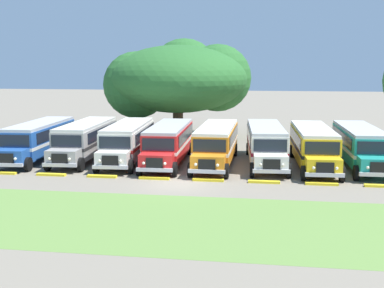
{
  "coord_description": "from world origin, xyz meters",
  "views": [
    {
      "loc": [
        5.32,
        -30.01,
        7.42
      ],
      "look_at": [
        0.0,
        5.64,
        1.6
      ],
      "focal_mm": 46.55,
      "sensor_mm": 36.0,
      "label": 1
    }
  ],
  "objects_px": {
    "parked_bus_slot_1": "(86,139)",
    "parked_bus_slot_7": "(360,145)",
    "parked_bus_slot_6": "(313,145)",
    "parked_bus_slot_4": "(216,143)",
    "parked_bus_slot_3": "(169,142)",
    "parked_bus_slot_0": "(39,138)",
    "broad_shade_tree": "(180,79)",
    "parked_bus_slot_2": "(128,140)",
    "parked_bus_slot_5": "(266,142)"
  },
  "relations": [
    {
      "from": "parked_bus_slot_1",
      "to": "broad_shade_tree",
      "type": "height_order",
      "value": "broad_shade_tree"
    },
    {
      "from": "parked_bus_slot_2",
      "to": "parked_bus_slot_5",
      "type": "xyz_separation_m",
      "value": [
        10.59,
        0.3,
        0.0
      ]
    },
    {
      "from": "parked_bus_slot_1",
      "to": "parked_bus_slot_3",
      "type": "bearing_deg",
      "value": 82.81
    },
    {
      "from": "parked_bus_slot_4",
      "to": "broad_shade_tree",
      "type": "bearing_deg",
      "value": -158.43
    },
    {
      "from": "parked_bus_slot_3",
      "to": "parked_bus_slot_6",
      "type": "xyz_separation_m",
      "value": [
        10.74,
        0.11,
        0.0
      ]
    },
    {
      "from": "parked_bus_slot_0",
      "to": "parked_bus_slot_6",
      "type": "relative_size",
      "value": 1.0
    },
    {
      "from": "parked_bus_slot_3",
      "to": "parked_bus_slot_5",
      "type": "distance_m",
      "value": 7.34
    },
    {
      "from": "broad_shade_tree",
      "to": "parked_bus_slot_2",
      "type": "bearing_deg",
      "value": -98.39
    },
    {
      "from": "parked_bus_slot_2",
      "to": "parked_bus_slot_6",
      "type": "relative_size",
      "value": 1.0
    },
    {
      "from": "parked_bus_slot_2",
      "to": "parked_bus_slot_7",
      "type": "height_order",
      "value": "same"
    },
    {
      "from": "parked_bus_slot_1",
      "to": "parked_bus_slot_7",
      "type": "relative_size",
      "value": 1.0
    },
    {
      "from": "parked_bus_slot_4",
      "to": "broad_shade_tree",
      "type": "height_order",
      "value": "broad_shade_tree"
    },
    {
      "from": "parked_bus_slot_4",
      "to": "parked_bus_slot_6",
      "type": "bearing_deg",
      "value": 91.04
    },
    {
      "from": "parked_bus_slot_6",
      "to": "parked_bus_slot_2",
      "type": "bearing_deg",
      "value": -93.34
    },
    {
      "from": "parked_bus_slot_4",
      "to": "parked_bus_slot_7",
      "type": "bearing_deg",
      "value": 94.09
    },
    {
      "from": "parked_bus_slot_1",
      "to": "parked_bus_slot_3",
      "type": "xyz_separation_m",
      "value": [
        6.79,
        -0.56,
        0.0
      ]
    },
    {
      "from": "parked_bus_slot_0",
      "to": "parked_bus_slot_5",
      "type": "bearing_deg",
      "value": 88.86
    },
    {
      "from": "parked_bus_slot_5",
      "to": "parked_bus_slot_3",
      "type": "bearing_deg",
      "value": -88.75
    },
    {
      "from": "parked_bus_slot_6",
      "to": "parked_bus_slot_4",
      "type": "bearing_deg",
      "value": -91.65
    },
    {
      "from": "parked_bus_slot_5",
      "to": "parked_bus_slot_7",
      "type": "bearing_deg",
      "value": 86.41
    },
    {
      "from": "parked_bus_slot_0",
      "to": "parked_bus_slot_1",
      "type": "bearing_deg",
      "value": 94.02
    },
    {
      "from": "parked_bus_slot_0",
      "to": "parked_bus_slot_5",
      "type": "relative_size",
      "value": 1.0
    },
    {
      "from": "parked_bus_slot_3",
      "to": "broad_shade_tree",
      "type": "height_order",
      "value": "broad_shade_tree"
    },
    {
      "from": "parked_bus_slot_1",
      "to": "parked_bus_slot_7",
      "type": "xyz_separation_m",
      "value": [
        20.93,
        0.15,
        0.0
      ]
    },
    {
      "from": "parked_bus_slot_1",
      "to": "broad_shade_tree",
      "type": "distance_m",
      "value": 14.31
    },
    {
      "from": "parked_bus_slot_7",
      "to": "parked_bus_slot_3",
      "type": "bearing_deg",
      "value": -88.78
    },
    {
      "from": "parked_bus_slot_7",
      "to": "broad_shade_tree",
      "type": "relative_size",
      "value": 0.75
    },
    {
      "from": "parked_bus_slot_0",
      "to": "parked_bus_slot_3",
      "type": "bearing_deg",
      "value": 86.49
    },
    {
      "from": "parked_bus_slot_3",
      "to": "broad_shade_tree",
      "type": "relative_size",
      "value": 0.75
    },
    {
      "from": "parked_bus_slot_2",
      "to": "parked_bus_slot_7",
      "type": "bearing_deg",
      "value": 87.4
    },
    {
      "from": "parked_bus_slot_1",
      "to": "parked_bus_slot_4",
      "type": "xyz_separation_m",
      "value": [
        10.42,
        -0.53,
        0.0
      ]
    },
    {
      "from": "parked_bus_slot_1",
      "to": "parked_bus_slot_0",
      "type": "bearing_deg",
      "value": -85.53
    },
    {
      "from": "parked_bus_slot_4",
      "to": "parked_bus_slot_5",
      "type": "height_order",
      "value": "same"
    },
    {
      "from": "parked_bus_slot_3",
      "to": "parked_bus_slot_6",
      "type": "height_order",
      "value": "same"
    },
    {
      "from": "parked_bus_slot_2",
      "to": "parked_bus_slot_3",
      "type": "xyz_separation_m",
      "value": [
        3.29,
        -0.37,
        0.0
      ]
    },
    {
      "from": "parked_bus_slot_6",
      "to": "parked_bus_slot_7",
      "type": "bearing_deg",
      "value": 97.67
    },
    {
      "from": "parked_bus_slot_1",
      "to": "parked_bus_slot_5",
      "type": "distance_m",
      "value": 14.09
    },
    {
      "from": "parked_bus_slot_1",
      "to": "parked_bus_slot_3",
      "type": "height_order",
      "value": "same"
    },
    {
      "from": "parked_bus_slot_3",
      "to": "broad_shade_tree",
      "type": "xyz_separation_m",
      "value": [
        -1.41,
        13.08,
        4.37
      ]
    },
    {
      "from": "parked_bus_slot_1",
      "to": "parked_bus_slot_6",
      "type": "relative_size",
      "value": 1.0
    },
    {
      "from": "parked_bus_slot_1",
      "to": "parked_bus_slot_7",
      "type": "bearing_deg",
      "value": 87.91
    },
    {
      "from": "parked_bus_slot_2",
      "to": "parked_bus_slot_7",
      "type": "distance_m",
      "value": 17.43
    },
    {
      "from": "parked_bus_slot_2",
      "to": "parked_bus_slot_1",
      "type": "bearing_deg",
      "value": -96.83
    },
    {
      "from": "parked_bus_slot_3",
      "to": "parked_bus_slot_4",
      "type": "distance_m",
      "value": 3.64
    },
    {
      "from": "parked_bus_slot_2",
      "to": "parked_bus_slot_6",
      "type": "bearing_deg",
      "value": 85.23
    },
    {
      "from": "parked_bus_slot_6",
      "to": "broad_shade_tree",
      "type": "relative_size",
      "value": 0.75
    },
    {
      "from": "parked_bus_slot_6",
      "to": "broad_shade_tree",
      "type": "bearing_deg",
      "value": -139.14
    },
    {
      "from": "parked_bus_slot_5",
      "to": "parked_bus_slot_6",
      "type": "relative_size",
      "value": 1.0
    },
    {
      "from": "parked_bus_slot_0",
      "to": "broad_shade_tree",
      "type": "xyz_separation_m",
      "value": [
        9.09,
        12.97,
        4.37
      ]
    },
    {
      "from": "parked_bus_slot_0",
      "to": "parked_bus_slot_3",
      "type": "height_order",
      "value": "same"
    }
  ]
}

